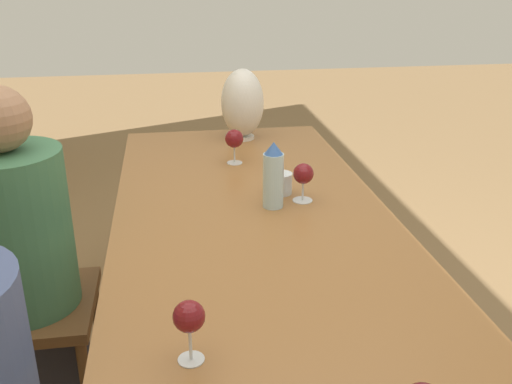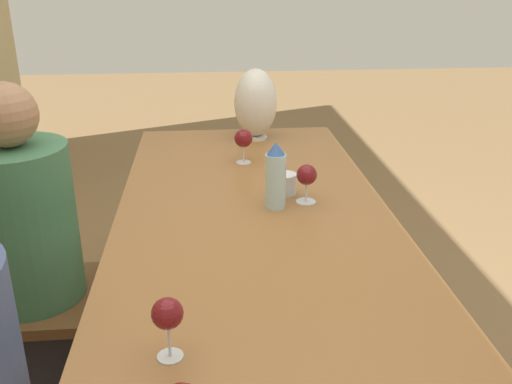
% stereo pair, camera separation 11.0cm
% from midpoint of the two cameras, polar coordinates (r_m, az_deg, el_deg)
% --- Properties ---
extents(dining_table, '(2.23, 0.92, 0.76)m').
position_cam_midpoint_polar(dining_table, '(1.86, 1.78, -5.37)').
color(dining_table, '#936033').
rests_on(dining_table, ground_plane).
extents(water_bottle, '(0.07, 0.07, 0.23)m').
position_cam_midpoint_polar(water_bottle, '(1.91, 3.63, 1.56)').
color(water_bottle, '#ADCCD6').
rests_on(water_bottle, dining_table).
extents(water_tumbler, '(0.08, 0.08, 0.08)m').
position_cam_midpoint_polar(water_tumbler, '(2.05, 4.47, 0.79)').
color(water_tumbler, silver).
rests_on(water_tumbler, dining_table).
extents(vase, '(0.20, 0.20, 0.33)m').
position_cam_midpoint_polar(vase, '(2.67, 1.15, 8.86)').
color(vase, silver).
rests_on(vase, dining_table).
extents(wine_glass_1, '(0.08, 0.08, 0.14)m').
position_cam_midpoint_polar(wine_glass_1, '(2.34, 0.08, 5.31)').
color(wine_glass_1, silver).
rests_on(wine_glass_1, dining_table).
extents(wine_glass_3, '(0.07, 0.07, 0.14)m').
position_cam_midpoint_polar(wine_glass_3, '(1.20, -6.20, -12.19)').
color(wine_glass_3, silver).
rests_on(wine_glass_3, dining_table).
extents(wine_glass_4, '(0.07, 0.07, 0.14)m').
position_cam_midpoint_polar(wine_glass_4, '(1.96, 6.69, 1.59)').
color(wine_glass_4, silver).
rests_on(wine_glass_4, dining_table).
extents(chair_far, '(0.44, 0.44, 0.90)m').
position_cam_midpoint_polar(chair_far, '(2.17, -21.84, -8.78)').
color(chair_far, brown).
rests_on(chair_far, ground_plane).
extents(person_far, '(0.36, 0.36, 1.20)m').
position_cam_midpoint_polar(person_far, '(2.08, -20.19, -5.11)').
color(person_far, '#2D2D38').
rests_on(person_far, ground_plane).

